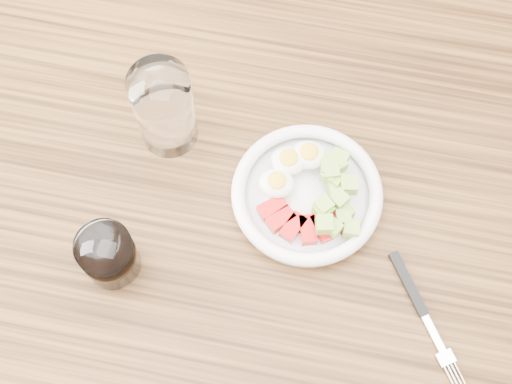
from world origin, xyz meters
TOP-DOWN VIEW (x-y plane):
  - ground at (0.00, 0.00)m, footprint 4.00×4.00m
  - dining_table at (0.00, 0.00)m, footprint 1.50×0.90m
  - bowl at (0.05, 0.03)m, footprint 0.19×0.19m
  - fork at (0.21, -0.08)m, footprint 0.11×0.16m
  - water_glass at (-0.14, 0.08)m, footprint 0.08×0.08m
  - coffee_glass at (-0.17, -0.11)m, footprint 0.07×0.07m

SIDE VIEW (x-z plane):
  - ground at x=0.00m, z-range 0.00..0.00m
  - dining_table at x=0.00m, z-range 0.28..1.05m
  - fork at x=0.21m, z-range 0.77..0.78m
  - bowl at x=0.05m, z-range 0.76..0.81m
  - coffee_glass at x=-0.17m, z-range 0.77..0.85m
  - water_glass at x=-0.14m, z-range 0.77..0.91m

